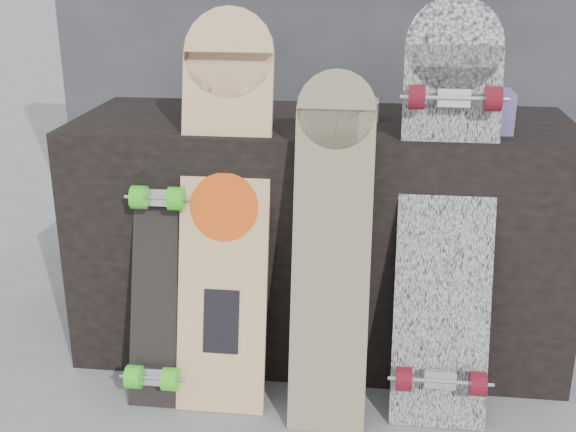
# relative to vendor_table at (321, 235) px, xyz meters

# --- Properties ---
(ground) EXTENTS (60.00, 60.00, 0.00)m
(ground) POSITION_rel_vendor_table_xyz_m (0.00, -0.50, -0.40)
(ground) COLOR slate
(ground) RESTS_ON ground
(vendor_table) EXTENTS (1.60, 0.60, 0.80)m
(vendor_table) POSITION_rel_vendor_table_xyz_m (0.00, 0.00, 0.00)
(vendor_table) COLOR black
(vendor_table) RESTS_ON ground
(booth) EXTENTS (2.40, 0.22, 2.20)m
(booth) POSITION_rel_vendor_table_xyz_m (0.00, 0.85, 0.70)
(booth) COLOR #313136
(booth) RESTS_ON ground
(merch_box_purple) EXTENTS (0.18, 0.12, 0.10)m
(merch_box_purple) POSITION_rel_vendor_table_xyz_m (-0.33, 0.01, 0.45)
(merch_box_purple) COLOR #43346B
(merch_box_purple) RESTS_ON vendor_table
(merch_box_small) EXTENTS (0.14, 0.14, 0.12)m
(merch_box_small) POSITION_rel_vendor_table_xyz_m (0.50, -0.10, 0.46)
(merch_box_small) COLOR #43346B
(merch_box_small) RESTS_ON vendor_table
(merch_box_flat) EXTENTS (0.22, 0.10, 0.06)m
(merch_box_flat) POSITION_rel_vendor_table_xyz_m (0.07, 0.02, 0.43)
(merch_box_flat) COLOR #D1B78C
(merch_box_flat) RESTS_ON vendor_table
(longboard_geisha) EXTENTS (0.27, 0.34, 1.17)m
(longboard_geisha) POSITION_rel_vendor_table_xyz_m (-0.26, -0.31, 0.22)
(longboard_geisha) COLOR beige
(longboard_geisha) RESTS_ON ground
(longboard_celtic) EXTENTS (0.22, 0.26, 1.01)m
(longboard_celtic) POSITION_rel_vendor_table_xyz_m (0.06, -0.41, 0.14)
(longboard_celtic) COLOR beige
(longboard_celtic) RESTS_ON ground
(longboard_cascadia) EXTENTS (0.28, 0.40, 1.20)m
(longboard_cascadia) POSITION_rel_vendor_table_xyz_m (0.38, -0.31, 0.22)
(longboard_cascadia) COLOR silver
(longboard_cascadia) RESTS_ON ground
(skateboard_dark) EXTENTS (0.18, 0.32, 0.80)m
(skateboard_dark) POSITION_rel_vendor_table_xyz_m (-0.46, -0.37, 0.01)
(skateboard_dark) COLOR black
(skateboard_dark) RESTS_ON ground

